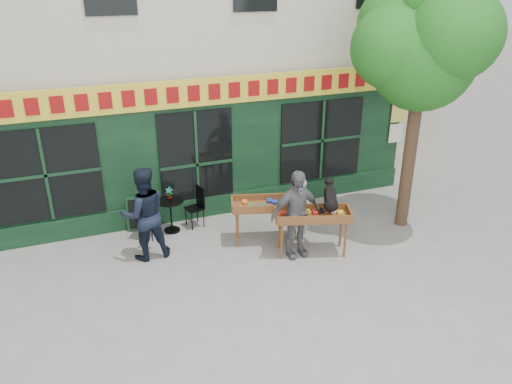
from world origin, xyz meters
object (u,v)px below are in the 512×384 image
(woman, at_px, (299,208))
(man_right, at_px, (296,214))
(man_left, at_px, (144,214))
(dog, at_px, (331,195))
(book_cart_center, at_px, (313,217))
(book_cart_right, at_px, (268,207))
(bistro_table, at_px, (171,209))

(woman, distance_m, man_right, 0.73)
(man_left, bearing_deg, dog, 158.88)
(dog, height_order, man_right, man_right)
(woman, bearing_deg, book_cart_center, 108.31)
(book_cart_right, height_order, man_right, man_right)
(dog, relative_size, man_left, 0.31)
(book_cart_center, height_order, man_left, man_left)
(dog, bearing_deg, man_left, -179.27)
(dog, height_order, book_cart_right, dog)
(book_cart_right, distance_m, man_right, 0.82)
(book_cart_center, xyz_separation_m, book_cart_right, (-0.66, 0.80, 0.00))
(dog, bearing_deg, bistro_table, 162.98)
(book_cart_center, relative_size, man_left, 0.83)
(book_cart_center, height_order, woman, woman)
(woman, bearing_deg, bistro_table, -9.57)
(book_cart_center, xyz_separation_m, dog, (0.35, -0.05, 0.47))
(dog, xyz_separation_m, woman, (-0.35, 0.70, -0.56))
(book_cart_center, relative_size, man_right, 0.87)
(book_cart_center, height_order, bistro_table, book_cart_center)
(woman, height_order, bistro_table, woman)
(book_cart_center, xyz_separation_m, woman, (0.00, 0.65, -0.09))
(man_right, bearing_deg, man_left, 156.50)
(dog, height_order, bistro_table, dog)
(dog, bearing_deg, woman, 134.87)
(woman, height_order, man_left, man_left)
(woman, distance_m, bistro_table, 2.85)
(man_right, distance_m, bistro_table, 2.92)
(woman, bearing_deg, man_left, 10.70)
(book_cart_right, bearing_deg, man_right, -51.80)
(man_right, bearing_deg, dog, -11.36)
(man_right, bearing_deg, book_cart_right, 108.20)
(man_right, relative_size, bistro_table, 2.46)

